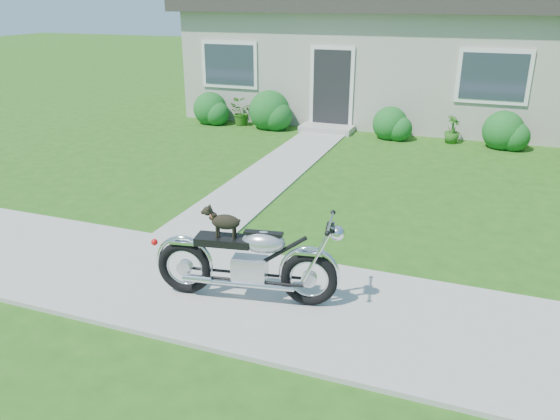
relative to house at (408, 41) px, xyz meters
The scene contains 8 objects.
ground 12.19m from the house, 89.99° to the right, with size 80.00×80.00×0.00m, color #235114.
sidewalk 12.18m from the house, 89.99° to the right, with size 24.00×2.20×0.04m, color #9E9B93.
walkway 7.47m from the house, 102.09° to the right, with size 1.20×8.00×0.03m, color #9E9B93.
house is the anchor object (origin of this frame).
shrub_row 3.92m from the house, 95.37° to the right, with size 10.58×1.12×1.12m.
potted_plant_left 5.59m from the house, 139.39° to the right, with size 0.65×0.57×0.73m, color #2A5D18.
potted_plant_right 4.26m from the house, 63.38° to the right, with size 0.38×0.38×0.67m, color #27601A.
motorcycle_with_dog 12.24m from the house, 89.61° to the right, with size 2.21×0.70×1.14m.
Camera 1 is at (2.41, -5.31, 3.40)m, focal length 35.00 mm.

